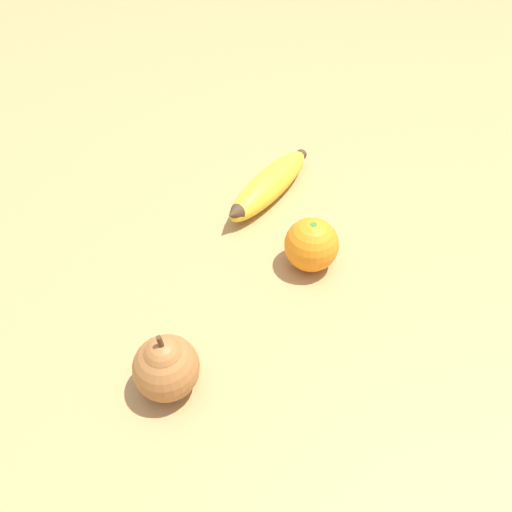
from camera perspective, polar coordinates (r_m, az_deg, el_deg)
ground_plane at (r=0.64m, az=4.01°, el=-0.66°), size 3.00×3.00×0.00m
banana at (r=0.72m, az=1.47°, el=8.12°), size 0.19×0.12×0.04m
orange at (r=0.62m, az=6.38°, el=1.48°), size 0.07×0.07×0.07m
pear at (r=0.50m, az=-10.26°, el=-12.27°), size 0.07×0.07×0.08m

